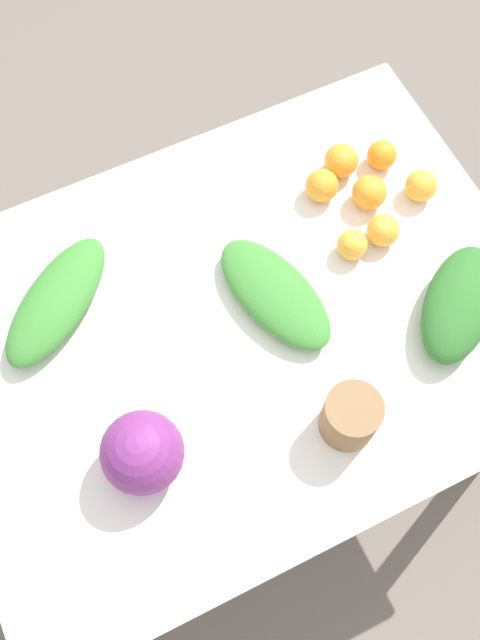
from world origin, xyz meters
TOP-DOWN VIEW (x-y plane):
  - ground_plane at (0.00, 0.00)m, footprint 8.00×8.00m
  - dining_table at (0.00, 0.00)m, footprint 1.33×1.00m
  - cabbage_purple at (0.30, 0.19)m, footprint 0.16×0.16m
  - paper_bag at (-0.10, 0.30)m, footprint 0.12×0.12m
  - greens_bunch_chard at (-0.09, -0.02)m, footprint 0.22×0.35m
  - greens_bunch_beet_tops at (0.34, -0.21)m, footprint 0.35×0.31m
  - greens_bunch_kale at (-0.44, 0.18)m, footprint 0.32×0.30m
  - orange_0 at (-0.32, -0.22)m, footprint 0.08×0.08m
  - orange_1 at (-0.38, -0.05)m, footprint 0.07×0.07m
  - orange_2 at (-0.41, -0.15)m, footprint 0.08×0.08m
  - orange_3 at (-0.49, -0.23)m, footprint 0.07×0.07m
  - orange_4 at (-0.30, -0.05)m, footprint 0.07×0.07m
  - orange_5 at (-0.52, -0.12)m, footprint 0.07×0.07m
  - orange_6 at (-0.39, -0.26)m, footprint 0.08×0.08m

SIDE VIEW (x-z plane):
  - ground_plane at x=0.00m, z-range 0.00..0.00m
  - dining_table at x=0.00m, z-range 0.29..1.05m
  - greens_bunch_chard at x=-0.09m, z-range 0.76..0.83m
  - orange_4 at x=-0.30m, z-range 0.76..0.83m
  - orange_3 at x=-0.49m, z-range 0.76..0.83m
  - orange_1 at x=-0.38m, z-range 0.76..0.84m
  - orange_5 at x=-0.52m, z-range 0.76..0.84m
  - greens_bunch_beet_tops at x=0.34m, z-range 0.76..0.84m
  - orange_0 at x=-0.32m, z-range 0.76..0.84m
  - orange_2 at x=-0.41m, z-range 0.76..0.84m
  - orange_6 at x=-0.39m, z-range 0.76..0.84m
  - greens_bunch_kale at x=-0.44m, z-range 0.76..0.85m
  - paper_bag at x=-0.10m, z-range 0.76..0.89m
  - cabbage_purple at x=0.30m, z-range 0.76..0.93m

